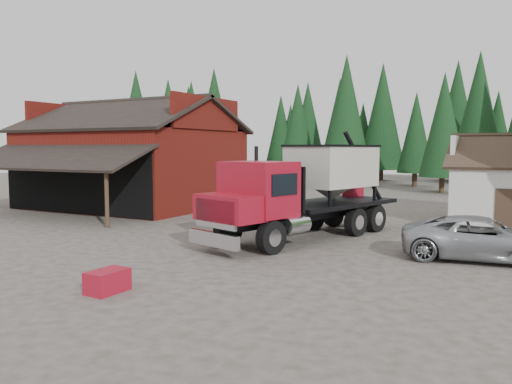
% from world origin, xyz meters
% --- Properties ---
extents(ground, '(120.00, 120.00, 0.00)m').
position_xyz_m(ground, '(0.00, 0.00, 0.00)').
color(ground, '#443E35').
rests_on(ground, ground).
extents(red_barn, '(12.80, 13.63, 7.18)m').
position_xyz_m(red_barn, '(-11.00, 9.90, 2.69)').
color(red_barn, maroon).
rests_on(red_barn, ground).
extents(conifer_backdrop, '(76.00, 16.00, 16.00)m').
position_xyz_m(conifer_backdrop, '(0.00, 42.00, 0.00)').
color(conifer_backdrop, black).
rests_on(conifer_backdrop, ground).
extents(near_pine_a, '(4.40, 4.40, 11.40)m').
position_xyz_m(near_pine_a, '(-22.00, 28.00, 6.39)').
color(near_pine_a, '#382619').
rests_on(near_pine_a, ground).
extents(near_pine_b, '(3.96, 3.96, 10.40)m').
position_xyz_m(near_pine_b, '(6.00, 30.00, 5.89)').
color(near_pine_b, '#382619').
rests_on(near_pine_b, ground).
extents(near_pine_d, '(5.28, 5.28, 13.40)m').
position_xyz_m(near_pine_d, '(-4.00, 34.00, 7.39)').
color(near_pine_d, '#382619').
rests_on(near_pine_d, ground).
extents(feed_truck, '(5.66, 10.66, 4.65)m').
position_xyz_m(feed_truck, '(4.02, 4.03, 2.18)').
color(feed_truck, black).
rests_on(feed_truck, ground).
extents(silver_car, '(5.70, 3.19, 1.51)m').
position_xyz_m(silver_car, '(11.03, 3.00, 0.75)').
color(silver_car, '#A4A8AC').
rests_on(silver_car, ground).
extents(equip_box, '(0.74, 1.13, 0.60)m').
position_xyz_m(equip_box, '(2.41, -6.00, 0.30)').
color(equip_box, maroon).
rests_on(equip_box, ground).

